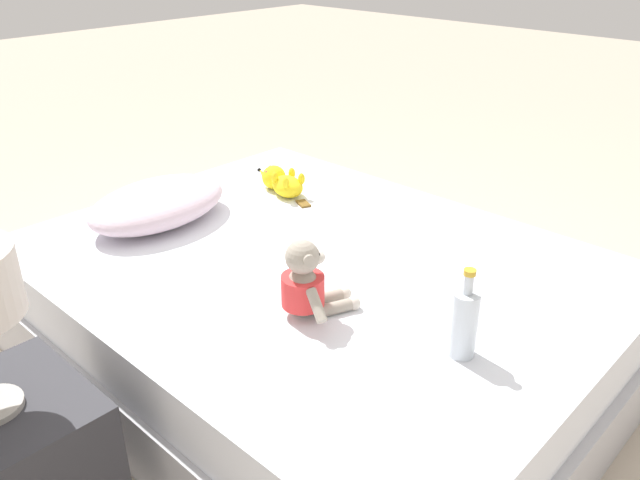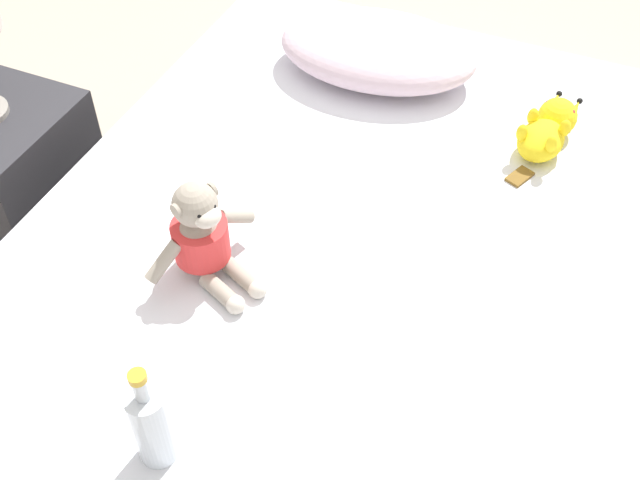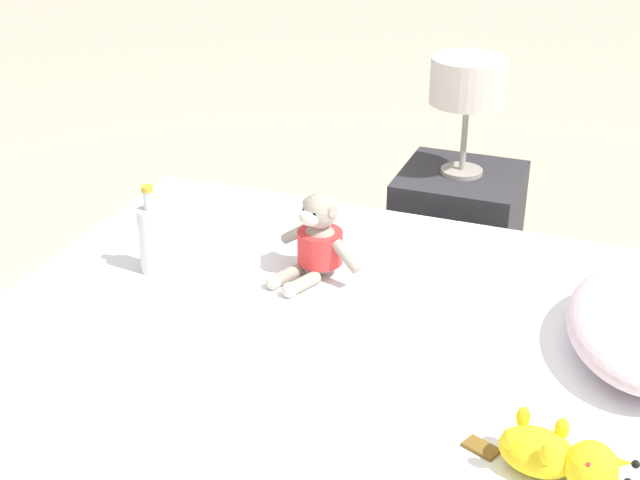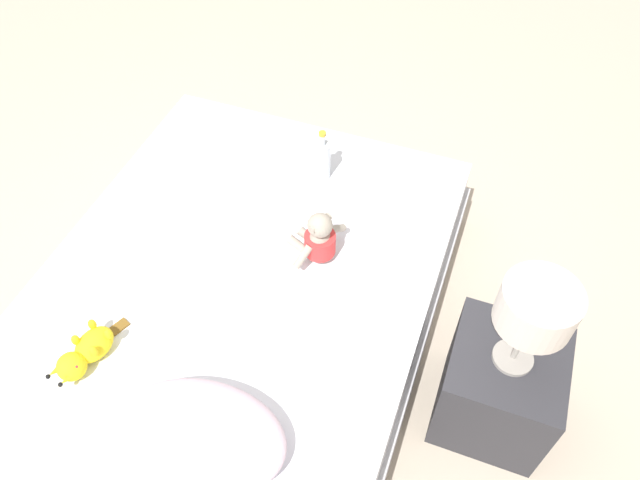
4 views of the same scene
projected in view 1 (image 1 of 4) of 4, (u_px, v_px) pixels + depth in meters
ground_plane at (316, 361)px, 2.32m from camera, size 16.00×16.00×0.00m
bed at (316, 312)px, 2.23m from camera, size 1.51×1.94×0.42m
pillow at (158, 203)px, 2.37m from camera, size 0.59×0.41×0.14m
plush_monkey at (306, 285)px, 1.79m from camera, size 0.25×0.28×0.24m
plush_yellow_creature at (282, 182)px, 2.63m from camera, size 0.14×0.33×0.10m
glass_bottle at (464, 322)px, 1.62m from camera, size 0.07×0.07×0.25m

